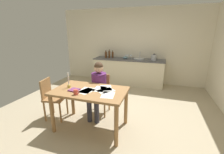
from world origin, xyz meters
TOP-DOWN VIEW (x-y plane):
  - ground_plane at (0.00, 0.00)m, footprint 5.20×5.20m
  - wall_back at (0.00, 2.60)m, footprint 5.20×0.12m
  - kitchen_counter at (0.00, 2.24)m, footprint 2.45×0.64m
  - dining_table at (-0.12, -0.59)m, footprint 1.33×0.80m
  - chair_at_table at (-0.18, 0.05)m, footprint 0.41×0.41m
  - person_seated at (-0.17, -0.09)m, footprint 0.33×0.60m
  - chair_side_empty at (-1.05, -0.50)m, footprint 0.47×0.47m
  - coffee_mug at (-0.25, -0.85)m, footprint 0.11×0.07m
  - candlestick at (-0.56, -0.59)m, footprint 0.06×0.06m
  - book_magazine at (-0.38, -0.70)m, footprint 0.19×0.18m
  - paper_letter at (0.03, -0.48)m, footprint 0.22×0.30m
  - paper_bill at (0.12, -0.40)m, footprint 0.31×0.35m
  - paper_envelope at (-0.18, -0.62)m, footprint 0.21×0.30m
  - paper_receipt at (-0.16, -0.65)m, footprint 0.29×0.35m
  - paper_notice at (0.16, -0.53)m, footprint 0.35×0.36m
  - paper_flyer at (0.27, -0.70)m, footprint 0.25×0.32m
  - sink_unit at (0.36, 2.24)m, footprint 0.36×0.36m
  - bottle_oil at (-0.84, 2.24)m, footprint 0.08×0.08m
  - bottle_vinegar at (-0.72, 2.25)m, footprint 0.07×0.07m
  - bottle_wine_red at (-0.60, 2.29)m, footprint 0.06×0.06m
  - mixing_bowl at (-0.12, 2.24)m, footprint 0.18×0.18m
  - stovetop_kettle at (0.84, 2.24)m, footprint 0.18×0.18m
  - wine_glass_near_sink at (0.05, 2.39)m, footprint 0.07×0.07m
  - wine_glass_by_kettle at (-0.06, 2.39)m, footprint 0.07×0.07m
  - wine_glass_back_left at (-0.13, 2.39)m, footprint 0.07×0.07m

SIDE VIEW (x-z plane):
  - ground_plane at x=0.00m, z-range -0.04..0.00m
  - kitchen_counter at x=0.00m, z-range 0.00..0.90m
  - chair_side_empty at x=-1.05m, z-range 0.05..0.92m
  - chair_at_table at x=-0.18m, z-range 0.06..0.94m
  - dining_table at x=-0.12m, z-range 0.27..1.06m
  - person_seated at x=-0.17m, z-range 0.08..1.28m
  - paper_letter at x=0.03m, z-range 0.78..0.79m
  - paper_bill at x=0.12m, z-range 0.78..0.79m
  - paper_envelope at x=-0.18m, z-range 0.78..0.79m
  - paper_receipt at x=-0.16m, z-range 0.78..0.79m
  - paper_notice at x=0.16m, z-range 0.78..0.79m
  - paper_flyer at x=0.27m, z-range 0.78..0.79m
  - book_magazine at x=-0.38m, z-range 0.78..0.80m
  - coffee_mug at x=-0.25m, z-range 0.78..0.87m
  - candlestick at x=-0.56m, z-range 0.72..1.01m
  - sink_unit at x=0.36m, z-range 0.80..1.04m
  - mixing_bowl at x=-0.12m, z-range 0.90..0.98m
  - stovetop_kettle at x=0.84m, z-range 0.89..1.11m
  - wine_glass_near_sink at x=0.05m, z-range 0.93..1.09m
  - wine_glass_by_kettle at x=-0.06m, z-range 0.93..1.09m
  - wine_glass_back_left at x=-0.13m, z-range 0.93..1.09m
  - bottle_wine_red at x=-0.60m, z-range 0.88..1.14m
  - bottle_oil at x=-0.84m, z-range 0.88..1.14m
  - bottle_vinegar at x=-0.72m, z-range 0.88..1.17m
  - wall_back at x=0.00m, z-range 0.00..2.60m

